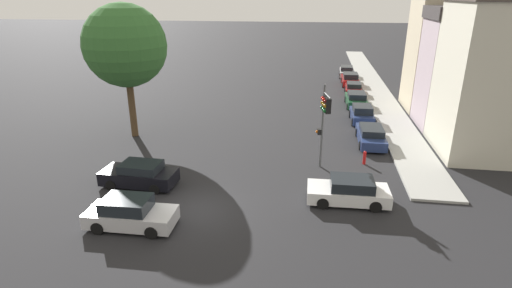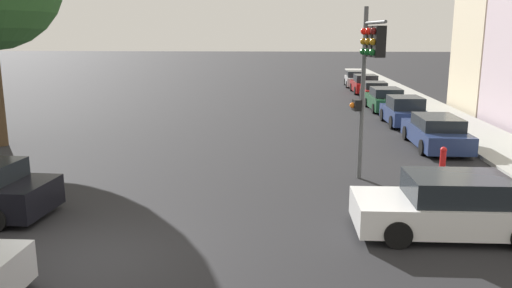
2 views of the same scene
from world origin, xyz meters
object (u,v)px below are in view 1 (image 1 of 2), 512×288
crossing_car_0 (349,191)px  crossing_car_2 (130,214)px  crossing_car_1 (140,175)px  parked_car_2 (356,100)px  traffic_signal (325,111)px  parked_car_4 (350,79)px  parked_car_5 (346,72)px  fire_hydrant (365,157)px  parked_car_3 (353,89)px  parked_car_1 (362,114)px  street_tree (125,46)px  parked_car_0 (371,135)px

crossing_car_0 → crossing_car_2: crossing_car_2 is taller
crossing_car_1 → parked_car_2: crossing_car_1 is taller
traffic_signal → parked_car_4: (3.55, 26.25, -3.20)m
parked_car_5 → fire_hydrant: (-0.58, -30.30, -0.20)m
parked_car_3 → parked_car_1: bearing=-179.0°
crossing_car_0 → parked_car_4: parked_car_4 is taller
parked_car_3 → fire_hydrant: (-0.74, -19.87, -0.18)m
parked_car_4 → fire_hydrant: (-0.71, -24.84, -0.23)m
crossing_car_1 → fire_hydrant: 14.38m
street_tree → crossing_car_1: 11.24m
crossing_car_1 → parked_car_3: crossing_car_1 is taller
crossing_car_1 → parked_car_4: (14.12, 30.05, 0.03)m
parked_car_3 → parked_car_4: 4.97m
street_tree → crossing_car_0: 19.36m
traffic_signal → crossing_car_1: bearing=8.0°
crossing_car_2 → parked_car_2: bearing=61.8°
crossing_car_2 → parked_car_5: (12.56, 39.82, -0.02)m
traffic_signal → parked_car_5: bearing=-107.9°
traffic_signal → parked_car_4: size_ratio=1.21×
crossing_car_0 → crossing_car_1: bearing=-2.5°
parked_car_0 → parked_car_1: bearing=1.4°
crossing_car_2 → fire_hydrant: (11.98, 9.51, -0.22)m
crossing_car_0 → parked_car_4: 30.38m
street_tree → parked_car_0: 19.48m
street_tree → parked_car_0: (18.38, 0.99, -6.38)m
crossing_car_0 → crossing_car_1: (-12.02, 0.25, 0.02)m
crossing_car_1 → parked_car_1: (14.09, 14.75, 0.03)m
parked_car_2 → parked_car_4: 9.94m
crossing_car_0 → parked_car_0: size_ratio=0.92×
street_tree → parked_car_4: 29.07m
street_tree → crossing_car_2: (5.55, -12.62, -6.32)m
crossing_car_2 → parked_car_1: bearing=55.5°
street_tree → parked_car_5: street_tree is taller
traffic_signal → parked_car_1: (3.52, 10.95, -3.20)m
parked_car_2 → parked_car_3: size_ratio=1.13×
fire_hydrant → parked_car_5: bearing=88.9°
parked_car_0 → parked_car_1: size_ratio=1.19×
parked_car_1 → parked_car_2: parked_car_1 is taller
crossing_car_0 → parked_car_3: (2.12, 25.34, -0.00)m
parked_car_1 → parked_car_2: size_ratio=0.88×
parked_car_4 → parked_car_3: bearing=179.8°
parked_car_0 → parked_car_5: size_ratio=1.03×
traffic_signal → parked_car_0: size_ratio=1.14×
crossing_car_1 → parked_car_4: size_ratio=0.97×
crossing_car_2 → parked_car_3: size_ratio=1.06×
parked_car_5 → parked_car_2: bearing=-177.5°
crossing_car_0 → parked_car_0: 9.82m
parked_car_5 → fire_hydrant: size_ratio=5.06×
crossing_car_0 → crossing_car_1: 12.03m
parked_car_1 → parked_car_4: size_ratio=0.89×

